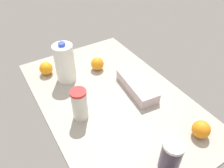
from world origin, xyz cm
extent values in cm
cube|color=#A09C92|center=(0.00, 0.00, 1.50)|extent=(120.00, 76.00, 3.00)
cylinder|color=white|center=(29.53, 15.10, 14.93)|extent=(11.83, 11.83, 23.86)
cylinder|color=blue|center=(29.53, 15.10, 27.76)|extent=(4.14, 4.14, 1.80)
cylinder|color=#3A2F40|center=(-48.67, 2.11, 10.35)|extent=(8.60, 8.60, 14.70)
cylinder|color=silver|center=(-48.67, 2.11, 18.40)|extent=(8.86, 8.86, 1.40)
cube|color=beige|center=(-2.12, -15.91, 6.14)|extent=(32.02, 14.95, 6.28)
cylinder|color=silver|center=(-3.86, 21.35, 11.14)|extent=(7.84, 7.84, 16.27)
cylinder|color=red|center=(-3.86, 21.35, 19.97)|extent=(8.07, 8.07, 1.40)
sphere|color=orange|center=(41.29, 24.28, 7.17)|extent=(8.34, 8.34, 8.34)
sphere|color=orange|center=(28.44, -6.14, 7.25)|extent=(8.50, 8.50, 8.50)
sphere|color=orange|center=(-44.41, -21.89, 7.29)|extent=(8.57, 8.57, 8.57)
camera|label=1|loc=(-77.37, 47.64, 89.76)|focal=35.00mm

